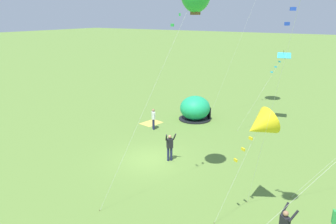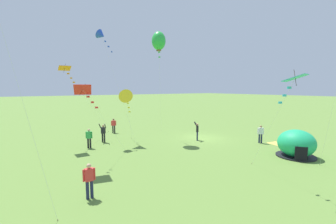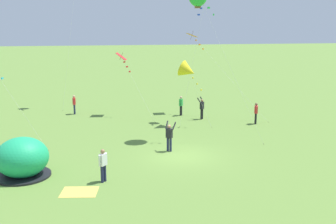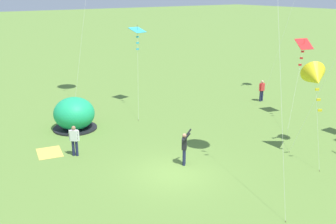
{
  "view_description": "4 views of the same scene",
  "coord_description": "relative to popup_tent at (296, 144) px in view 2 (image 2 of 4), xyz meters",
  "views": [
    {
      "loc": [
        15.69,
        11.04,
        8.94
      ],
      "look_at": [
        -0.88,
        0.65,
        3.06
      ],
      "focal_mm": 35.0,
      "sensor_mm": 36.0,
      "label": 1
    },
    {
      "loc": [
        -17.08,
        16.12,
        5.26
      ],
      "look_at": [
        -0.26,
        4.46,
        3.07
      ],
      "focal_mm": 24.0,
      "sensor_mm": 36.0,
      "label": 2
    },
    {
      "loc": [
        -5.48,
        -22.12,
        7.66
      ],
      "look_at": [
        -0.26,
        2.48,
        2.21
      ],
      "focal_mm": 42.0,
      "sensor_mm": 36.0,
      "label": 3
    },
    {
      "loc": [
        14.37,
        -10.25,
        8.77
      ],
      "look_at": [
        -1.98,
        1.04,
        2.48
      ],
      "focal_mm": 42.0,
      "sensor_mm": 36.0,
      "label": 4
    }
  ],
  "objects": [
    {
      "name": "person_flying_kite",
      "position": [
        8.39,
        2.58,
        0.0
      ],
      "size": [
        0.71,
        0.69,
        1.89
      ],
      "color": "#1E2347",
      "rests_on": "ground"
    },
    {
      "name": "kite_green",
      "position": [
        10.95,
        5.5,
        8.87
      ],
      "size": [
        4.61,
        3.51,
        10.77
      ],
      "color": "silver",
      "rests_on": "ground"
    },
    {
      "name": "ground_plane",
      "position": [
        8.87,
        1.55,
        -1.0
      ],
      "size": [
        300.0,
        300.0,
        0.0
      ],
      "primitive_type": "plane",
      "color": "olive"
    },
    {
      "name": "kite_blue",
      "position": [
        13.1,
        10.47,
        9.17
      ],
      "size": [
        3.33,
        2.79,
        10.73
      ],
      "color": "silver",
      "rests_on": "ground"
    },
    {
      "name": "person_with_toddler",
      "position": [
        12.94,
        10.65,
        0.0
      ],
      "size": [
        0.69,
        0.71,
        1.89
      ],
      "color": "black",
      "rests_on": "ground"
    },
    {
      "name": "kite_red",
      "position": [
        6.63,
        13.87,
        4.0
      ],
      "size": [
        2.84,
        4.54,
        5.53
      ],
      "color": "silver",
      "rests_on": "ground"
    },
    {
      "name": "person_far_back",
      "position": [
        16.72,
        8.13,
        -0.03
      ],
      "size": [
        0.36,
        0.56,
        1.72
      ],
      "color": "black",
      "rests_on": "ground"
    },
    {
      "name": "popup_tent",
      "position": [
        0.0,
        0.0,
        0.0
      ],
      "size": [
        2.81,
        2.81,
        2.1
      ],
      "color": "#1EAD6B",
      "rests_on": "ground"
    },
    {
      "name": "kite_yellow",
      "position": [
        11.23,
        8.88,
        3.35
      ],
      "size": [
        2.64,
        2.17,
        5.15
      ],
      "color": "silver",
      "rests_on": "ground"
    },
    {
      "name": "person_watching_sky",
      "position": [
        11.55,
        12.38,
        -0.03
      ],
      "size": [
        0.41,
        0.5,
        1.72
      ],
      "color": "black",
      "rests_on": "ground"
    },
    {
      "name": "person_strolling",
      "position": [
        4.08,
        -1.63,
        -0.03
      ],
      "size": [
        0.44,
        0.45,
        1.72
      ],
      "color": "#1E2347",
      "rests_on": "ground"
    },
    {
      "name": "person_near_tent",
      "position": [
        2.33,
        14.91,
        -0.03
      ],
      "size": [
        0.26,
        0.59,
        1.72
      ],
      "color": "#1E2347",
      "rests_on": "ground"
    },
    {
      "name": "picnic_blanket",
      "position": [
        2.88,
        -2.68,
        -0.99
      ],
      "size": [
        1.92,
        1.6,
        0.01
      ],
      "primitive_type": "cube",
      "rotation": [
        0.0,
        0.0,
        -0.19
      ],
      "color": "gold",
      "rests_on": "ground"
    },
    {
      "name": "kite_cyan",
      "position": [
        -2.63,
        6.38,
        4.58
      ],
      "size": [
        4.28,
        2.86,
        6.15
      ],
      "color": "silver",
      "rests_on": "ground"
    },
    {
      "name": "kite_orange",
      "position": [
        13.02,
        13.68,
        5.74
      ],
      "size": [
        5.58,
        6.04,
        7.35
      ],
      "color": "silver",
      "rests_on": "ground"
    }
  ]
}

